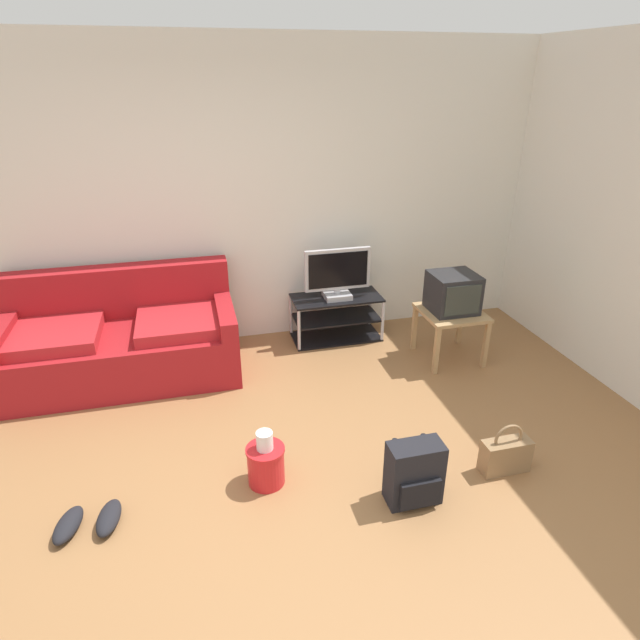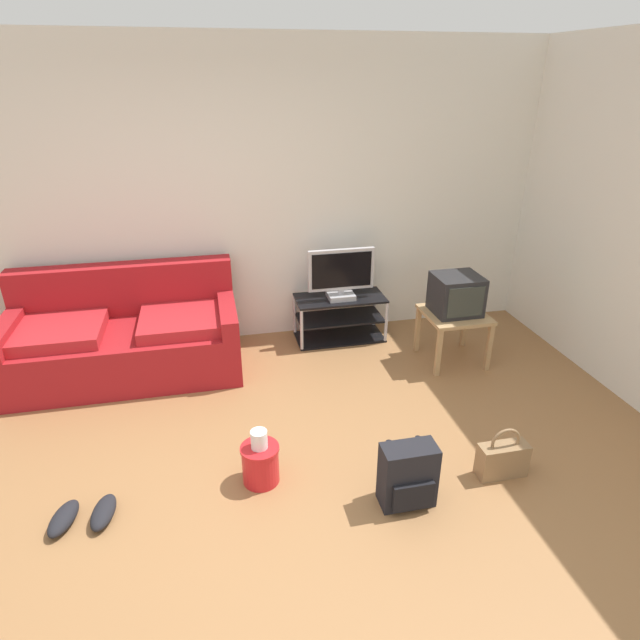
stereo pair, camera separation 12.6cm
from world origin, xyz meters
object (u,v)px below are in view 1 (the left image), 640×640
backpack (414,474)px  handbag (506,454)px  flat_tv (337,274)px  couch (122,340)px  cleaning_bucket (266,462)px  side_table (451,318)px  crt_tv (453,293)px  tv_stand (336,317)px  sneakers_pair (89,521)px

backpack → handbag: backpack is taller
flat_tv → handbag: flat_tv is taller
couch → cleaning_bucket: 1.92m
side_table → cleaning_bucket: bearing=-147.0°
crt_tv → handbag: crt_tv is taller
tv_stand → backpack: size_ratio=2.09×
couch → backpack: size_ratio=4.62×
backpack → side_table: bearing=78.0°
side_table → crt_tv: (0.00, 0.02, 0.24)m
couch → handbag: 3.16m
couch → backpack: couch is taller
tv_stand → flat_tv: size_ratio=1.36×
flat_tv → side_table: (0.88, -0.62, -0.28)m
side_table → crt_tv: size_ratio=1.35×
tv_stand → flat_tv: 0.46m
tv_stand → backpack: tv_stand is taller
couch → cleaning_bucket: bearing=-59.8°
backpack → crt_tv: bearing=78.2°
flat_tv → cleaning_bucket: size_ratio=1.63×
couch → flat_tv: size_ratio=3.01×
couch → side_table: 2.87m
couch → sneakers_pair: size_ratio=4.69×
tv_stand → crt_tv: (0.88, -0.63, 0.42)m
crt_tv → cleaning_bucket: 2.29m
crt_tv → flat_tv: bearing=145.4°
flat_tv → crt_tv: bearing=-34.6°
side_table → handbag: bearing=-102.7°
crt_tv → sneakers_pair: (-2.92, -1.35, -0.59)m
crt_tv → backpack: 1.96m
side_table → couch: bearing=171.2°
handbag → sneakers_pair: size_ratio=0.90×
couch → backpack: (1.80, -2.03, -0.12)m
flat_tv → crt_tv: (0.88, -0.61, -0.03)m
handbag → couch: bearing=142.3°
side_table → cleaning_bucket: size_ratio=1.38×
flat_tv → backpack: size_ratio=1.53×
flat_tv → side_table: size_ratio=1.18×
flat_tv → backpack: bearing=-93.8°
backpack → cleaning_bucket: (-0.84, 0.38, -0.04)m
handbag → cleaning_bucket: (-1.53, 0.28, 0.03)m
side_table → crt_tv: 0.24m
couch → handbag: couch is taller
crt_tv → side_table: bearing=-90.0°
crt_tv → cleaning_bucket: crt_tv is taller
side_table → backpack: (-1.03, -1.59, -0.20)m
side_table → handbag: 1.55m
side_table → tv_stand: bearing=143.8°
side_table → backpack: side_table is taller
cleaning_bucket → sneakers_pair: (-1.05, -0.12, -0.11)m
couch → flat_tv: flat_tv is taller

